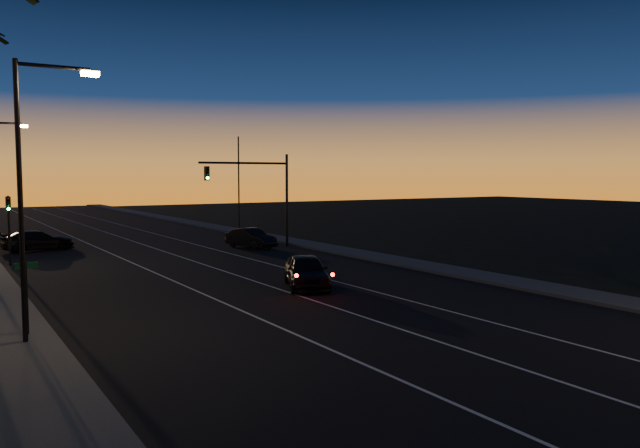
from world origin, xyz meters
TOP-DOWN VIEW (x-y plane):
  - road at (0.00, 30.00)m, footprint 20.00×170.00m
  - sidewalk_right at (11.20, 30.00)m, footprint 2.40×170.00m
  - lane_stripe_left at (-3.00, 30.00)m, footprint 0.12×160.00m
  - lane_stripe_mid at (0.50, 30.00)m, footprint 0.12×160.00m
  - lane_stripe_right at (4.00, 30.00)m, footprint 0.12×160.00m
  - streetlight_left_near at (-10.70, 20.00)m, footprint 2.55×0.26m
  - street_sign at (-10.80, 21.00)m, footprint 0.70×0.06m
  - signal_mast at (7.14, 39.99)m, footprint 7.10×0.41m
  - signal_post at (-9.50, 39.98)m, footprint 0.28×0.37m
  - far_pole_right at (11.00, 52.00)m, footprint 0.14×0.14m
  - lead_car at (1.83, 24.17)m, footprint 3.72×5.50m
  - right_car at (6.74, 40.57)m, footprint 2.57×4.66m
  - cross_car at (-7.06, 47.00)m, footprint 5.26×2.82m

SIDE VIEW (x-z plane):
  - road at x=0.00m, z-range 0.00..0.01m
  - lane_stripe_left at x=-3.00m, z-range 0.01..0.02m
  - lane_stripe_mid at x=0.50m, z-range 0.01..0.02m
  - lane_stripe_right at x=4.00m, z-range 0.01..0.02m
  - sidewalk_right at x=11.20m, z-range 0.00..0.16m
  - cross_car at x=-7.06m, z-range 0.01..1.46m
  - right_car at x=6.74m, z-range 0.01..1.47m
  - lead_car at x=1.83m, z-range 0.01..1.61m
  - street_sign at x=-10.80m, z-range 0.36..2.96m
  - signal_post at x=-9.50m, z-range 0.79..4.99m
  - far_pole_right at x=11.00m, z-range 0.00..9.00m
  - signal_mast at x=7.14m, z-range 1.28..8.28m
  - streetlight_left_near at x=-10.70m, z-range 0.82..9.82m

